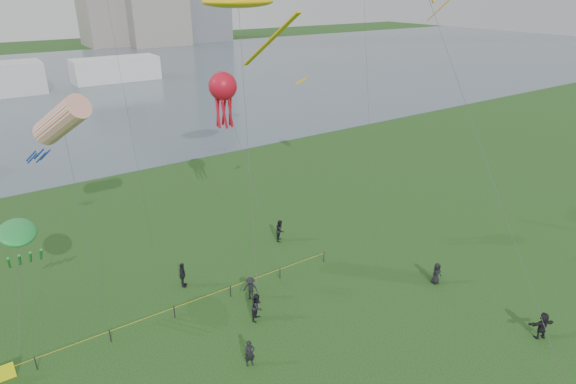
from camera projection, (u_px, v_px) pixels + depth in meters
lake at (47, 86)px, 100.52m from camera, size 400.00×120.00×0.08m
building_low at (105, 3)px, 163.16m from camera, size 16.00×18.00×28.00m
pavilion_right at (116, 69)px, 105.23m from camera, size 18.00×7.00×5.00m
fence at (72, 348)px, 27.23m from camera, size 24.07×0.07×1.05m
spectator_a at (257, 307)px, 30.10m from camera, size 1.16×1.12×1.88m
spectator_b at (251, 288)px, 32.10m from camera, size 1.19×1.20×1.66m
spectator_c at (183, 275)px, 33.42m from camera, size 0.95×1.16×1.85m
spectator_d at (436, 273)px, 33.86m from camera, size 0.82×0.57×1.58m
spectator_e at (542, 326)px, 28.52m from camera, size 1.70×1.15×1.76m
spectator_f at (250, 353)px, 26.47m from camera, size 0.67×0.52×1.62m
spectator_g at (280, 230)px, 39.51m from camera, size 1.11×1.13×1.83m
kite_stingray at (239, 2)px, 34.93m from camera, size 8.16×12.66×18.80m
kite_windsock at (61, 121)px, 29.20m from camera, size 4.14×5.67×13.72m
kite_creature at (17, 233)px, 28.12m from camera, size 2.57×5.10×6.54m
kite_octopus at (223, 88)px, 33.36m from camera, size 1.98×7.85×14.01m
kite_delta at (436, 13)px, 29.71m from camera, size 5.21×16.66×19.68m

